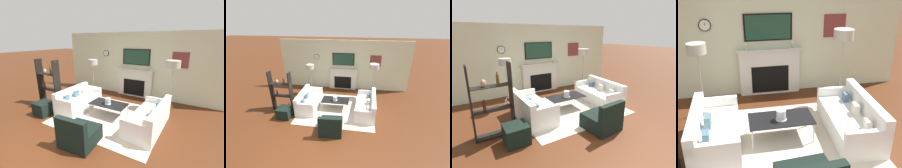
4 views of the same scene
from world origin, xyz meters
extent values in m
cube|color=beige|center=(0.00, 4.70, 1.35)|extent=(7.02, 0.07, 2.70)
cube|color=beige|center=(0.00, 4.59, 0.58)|extent=(1.51, 0.16, 1.15)
cube|color=black|center=(0.00, 4.50, 0.41)|extent=(0.94, 0.01, 0.69)
cube|color=beige|center=(0.00, 4.57, 1.17)|extent=(1.63, 0.22, 0.04)
cylinder|color=#B2AD9E|center=(-0.57, 4.54, 1.24)|extent=(0.04, 0.04, 0.10)
cylinder|color=white|center=(-0.57, 4.54, 1.34)|extent=(0.03, 0.03, 0.09)
cylinder|color=#B2AD9E|center=(0.57, 4.54, 1.24)|extent=(0.04, 0.04, 0.10)
cylinder|color=white|center=(0.57, 4.54, 1.34)|extent=(0.03, 0.03, 0.09)
cube|color=black|center=(0.00, 4.65, 1.70)|extent=(1.18, 0.04, 0.65)
cube|color=#1E4233|center=(0.00, 4.64, 1.70)|extent=(1.10, 0.01, 0.59)
cylinder|color=black|center=(-1.46, 4.65, 1.80)|extent=(0.28, 0.02, 0.28)
cylinder|color=silver|center=(-1.46, 4.64, 1.80)|extent=(0.24, 0.00, 0.24)
cube|color=black|center=(-1.46, 4.64, 1.83)|extent=(0.01, 0.00, 0.06)
cube|color=brown|center=(1.70, 4.66, 1.67)|extent=(0.58, 0.02, 0.58)
cube|color=beige|center=(0.00, 2.42, 0.01)|extent=(3.17, 2.64, 0.01)
cube|color=silver|center=(-1.24, 2.42, 0.22)|extent=(0.82, 1.68, 0.44)
cube|color=silver|center=(-1.56, 2.41, 0.60)|extent=(0.18, 1.67, 0.31)
cube|color=white|center=(-1.25, 3.20, 0.53)|extent=(0.80, 0.11, 0.18)
cube|color=white|center=(-1.23, 1.63, 0.53)|extent=(0.80, 0.11, 0.18)
cube|color=beige|center=(-1.36, 2.90, 0.54)|extent=(0.12, 0.19, 0.18)
cube|color=slate|center=(-1.36, 2.42, 0.55)|extent=(0.11, 0.22, 0.21)
cube|color=#416476|center=(-1.35, 1.93, 0.54)|extent=(0.11, 0.20, 0.20)
cube|color=silver|center=(1.24, 2.42, 0.20)|extent=(0.91, 1.90, 0.40)
cube|color=silver|center=(1.56, 2.40, 0.58)|extent=(0.27, 1.87, 0.35)
cube|color=silver|center=(1.19, 1.54, 0.49)|extent=(0.81, 0.15, 0.18)
cube|color=white|center=(1.29, 3.30, 0.49)|extent=(0.81, 0.15, 0.18)
cube|color=beige|center=(1.33, 1.86, 0.49)|extent=(0.12, 0.19, 0.17)
cube|color=beige|center=(1.36, 2.41, 0.50)|extent=(0.12, 0.21, 0.20)
cube|color=#43617B|center=(1.39, 2.96, 0.49)|extent=(0.11, 0.18, 0.18)
cube|color=black|center=(0.02, 0.98, 0.20)|extent=(0.84, 0.84, 0.40)
cube|color=black|center=(0.04, 0.66, 0.59)|extent=(0.79, 0.20, 0.39)
cube|color=black|center=(-0.08, 2.48, 0.41)|extent=(1.19, 0.63, 0.02)
cylinder|color=#B7B7BC|center=(-0.63, 2.21, 0.20)|extent=(0.02, 0.02, 0.41)
cylinder|color=#B7B7BC|center=(0.48, 2.21, 0.20)|extent=(0.02, 0.02, 0.41)
cylinder|color=#B7B7BC|center=(-0.63, 2.76, 0.20)|extent=(0.02, 0.02, 0.41)
cylinder|color=#B7B7BC|center=(0.48, 2.76, 0.20)|extent=(0.02, 0.02, 0.41)
cylinder|color=silver|center=(-0.08, 2.44, 0.52)|extent=(0.18, 0.18, 0.20)
cylinder|color=silver|center=(-0.08, 2.44, 0.47)|extent=(0.10, 0.10, 0.11)
cylinder|color=silver|center=(-0.08, 2.44, 0.43)|extent=(0.21, 0.21, 0.01)
cylinder|color=#9E998E|center=(-1.47, 3.79, 0.12)|extent=(0.09, 0.23, 0.26)
cylinder|color=#9E998E|center=(-1.66, 3.83, 0.12)|extent=(0.17, 0.19, 0.26)
cylinder|color=#9E998E|center=(-1.60, 3.65, 0.12)|extent=(0.23, 0.07, 0.26)
cylinder|color=#9E998E|center=(-1.58, 3.76, 0.81)|extent=(0.02, 0.02, 1.13)
cylinder|color=#B2ADA3|center=(-1.58, 3.76, 1.49)|extent=(0.39, 0.39, 0.22)
cylinder|color=#9E998E|center=(1.68, 3.79, 0.14)|extent=(0.09, 0.23, 0.29)
cylinder|color=#9E998E|center=(1.50, 3.83, 0.14)|extent=(0.17, 0.19, 0.29)
cylinder|color=#9E998E|center=(1.55, 3.65, 0.14)|extent=(0.23, 0.07, 0.29)
cylinder|color=#9E998E|center=(1.58, 3.76, 0.90)|extent=(0.02, 0.02, 1.25)
cylinder|color=#B2ADA3|center=(1.58, 3.76, 1.64)|extent=(0.45, 0.45, 0.23)
cube|color=black|center=(-2.77, 2.08, 0.87)|extent=(0.04, 0.28, 1.74)
cube|color=black|center=(-1.90, 2.08, 0.87)|extent=(0.04, 0.28, 1.74)
cube|color=black|center=(-2.33, 2.08, 0.03)|extent=(0.91, 0.28, 0.02)
cube|color=black|center=(-2.33, 2.08, 0.67)|extent=(0.91, 0.28, 0.01)
cube|color=black|center=(-2.33, 2.08, 1.22)|extent=(0.91, 0.28, 0.02)
ellipsoid|color=tan|center=(-2.47, 2.08, 1.32)|extent=(0.11, 0.11, 0.17)
cylinder|color=#3D1919|center=(-2.11, 2.12, 0.13)|extent=(0.05, 0.05, 0.19)
cylinder|color=#3D1919|center=(-2.11, 2.12, 0.25)|extent=(0.02, 0.02, 0.05)
cylinder|color=brown|center=(-2.17, 2.08, 1.35)|extent=(0.06, 0.06, 0.24)
cylinder|color=brown|center=(-2.17, 2.08, 1.50)|extent=(0.03, 0.03, 0.06)
cylinder|color=#3D1919|center=(-2.51, 2.03, 0.79)|extent=(0.06, 0.06, 0.23)
cylinder|color=#3D1919|center=(-2.51, 2.03, 0.93)|extent=(0.03, 0.03, 0.06)
ellipsoid|color=#364467|center=(-1.95, 2.04, 0.12)|extent=(0.12, 0.12, 0.18)
cube|color=black|center=(-2.00, 1.52, 0.22)|extent=(0.52, 0.52, 0.43)
camera|label=1|loc=(2.17, -1.35, 2.39)|focal=24.00mm
camera|label=2|loc=(0.90, -3.20, 3.72)|focal=24.00mm
camera|label=3|loc=(-2.91, -1.93, 2.35)|focal=28.00mm
camera|label=4|loc=(-0.76, -1.67, 2.87)|focal=42.00mm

